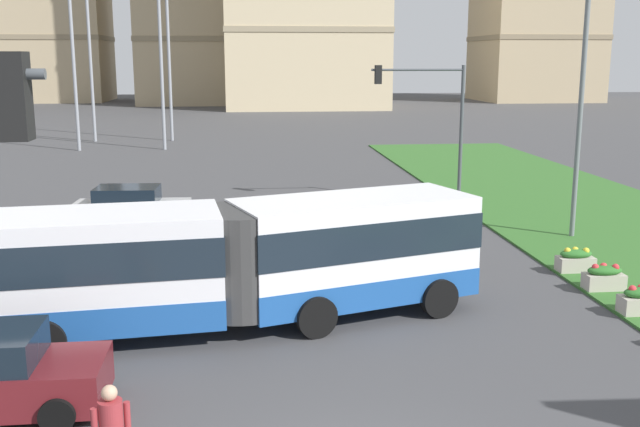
# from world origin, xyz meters

# --- Properties ---
(articulated_bus) EXTENTS (11.94, 5.03, 3.00)m
(articulated_bus) POSITION_xyz_m (-1.67, 7.49, 1.65)
(articulated_bus) COLOR white
(articulated_bus) RESTS_ON ground
(car_silver_hatch) EXTENTS (4.48, 2.19, 1.58)m
(car_silver_hatch) POSITION_xyz_m (-6.04, 18.86, 0.75)
(car_silver_hatch) COLOR #B7BABF
(car_silver_hatch) RESTS_ON ground
(flower_planter_3) EXTENTS (1.10, 0.56, 0.74)m
(flower_planter_3) POSITION_xyz_m (8.34, 9.06, 0.43)
(flower_planter_3) COLOR #B7AD9E
(flower_planter_3) RESTS_ON grass_median
(flower_planter_4) EXTENTS (1.10, 0.56, 0.74)m
(flower_planter_4) POSITION_xyz_m (8.34, 10.89, 0.43)
(flower_planter_4) COLOR #B7AD9E
(flower_planter_4) RESTS_ON grass_median
(traffic_light_far_right) EXTENTS (4.13, 0.28, 6.15)m
(traffic_light_far_right) POSITION_xyz_m (6.60, 22.00, 4.24)
(traffic_light_far_right) COLOR #474C51
(traffic_light_far_right) RESTS_ON ground
(streetlight_median) EXTENTS (0.70, 0.28, 8.68)m
(streetlight_median) POSITION_xyz_m (10.24, 15.34, 4.78)
(streetlight_median) COLOR slate
(streetlight_median) RESTS_ON ground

